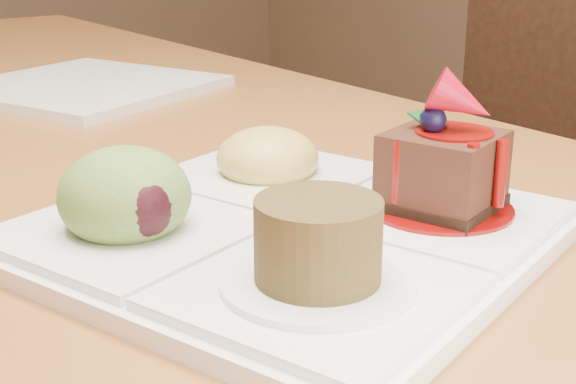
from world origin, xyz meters
TOP-DOWN VIEW (x-y plane):
  - chair_right at (0.83, -0.11)m, footprint 0.48×0.48m
  - sampler_plate at (0.14, -0.41)m, footprint 0.36×0.36m
  - second_plate at (0.22, 0.10)m, footprint 0.33×0.33m

SIDE VIEW (x-z plane):
  - chair_right at x=0.83m, z-range 0.06..0.98m
  - second_plate at x=0.22m, z-range 0.75..0.76m
  - sampler_plate at x=0.14m, z-range 0.72..0.83m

